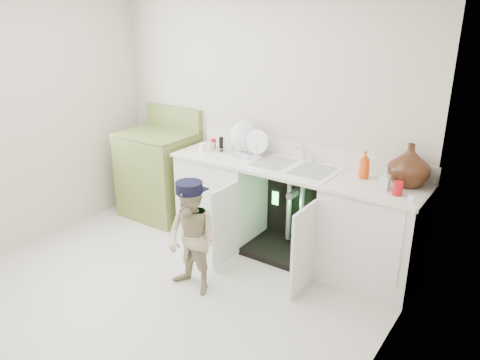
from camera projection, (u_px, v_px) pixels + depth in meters
The scene contains 5 objects.
ground at pixel (164, 293), 3.99m from camera, with size 3.50×3.50×0.00m, color #B9B1A3.
room_shell at pixel (154, 153), 3.54m from camera, with size 6.00×5.50×1.26m.
counter_run at pixel (295, 209), 4.44m from camera, with size 2.44×1.02×1.26m.
avocado_stove at pixel (160, 173), 5.32m from camera, with size 0.79×0.65×1.22m.
repair_worker at pixel (192, 238), 3.86m from camera, with size 0.69×0.88×0.98m.
Camera 1 is at (2.46, -2.42, 2.31)m, focal length 35.00 mm.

